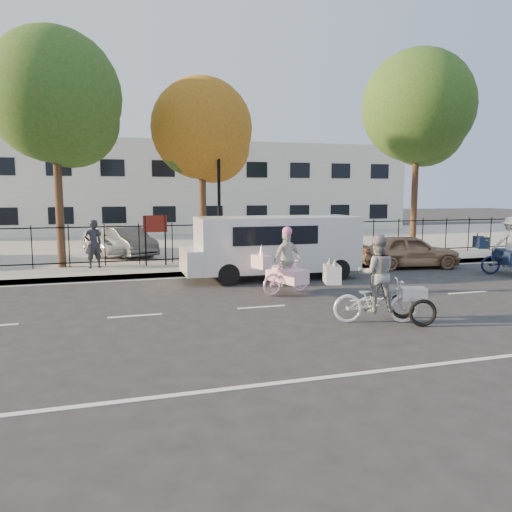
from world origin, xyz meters
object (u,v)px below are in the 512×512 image
object	(u,v)px
lot_car_b	(116,240)
lot_car_c	(128,242)
lot_car_d	(248,233)
zebra_trike	(376,289)
pedestrian	(93,244)
bull_bike	(509,251)
unicorn_bike	(286,269)
gold_sedan	(409,251)
lamppost	(219,183)
white_van	(274,244)

from	to	relation	value
lot_car_b	lot_car_c	xyz separation A→B (m)	(0.49, -0.72, -0.02)
lot_car_b	lot_car_d	bearing A→B (deg)	-8.57
zebra_trike	pedestrian	bearing A→B (deg)	50.92
zebra_trike	bull_bike	world-z (taller)	bull_bike
bull_bike	lot_car_d	bearing A→B (deg)	55.99
lot_car_b	lot_car_d	distance (m)	6.04
unicorn_bike	gold_sedan	xyz separation A→B (m)	(6.01, 3.19, -0.07)
bull_bike	pedestrian	world-z (taller)	bull_bike
lot_car_b	zebra_trike	bearing A→B (deg)	-81.49
gold_sedan	lot_car_c	xyz separation A→B (m)	(-9.78, 5.43, 0.11)
bull_bike	lamppost	bearing A→B (deg)	82.44
white_van	lot_car_c	bearing A→B (deg)	125.97
lamppost	zebra_trike	distance (m)	9.28
gold_sedan	lot_car_c	distance (m)	11.19
white_van	zebra_trike	bearing A→B (deg)	-85.99
bull_bike	lot_car_d	size ratio (longest dim) A/B	0.53
gold_sedan	bull_bike	bearing A→B (deg)	-125.32
lot_car_b	lot_car_c	bearing A→B (deg)	-69.14
bull_bike	lot_car_c	distance (m)	14.38
unicorn_bike	lot_car_d	bearing A→B (deg)	-29.00
lot_car_b	gold_sedan	bearing A→B (deg)	-44.15
lamppost	white_van	distance (m)	3.78
gold_sedan	lot_car_d	bearing A→B (deg)	41.39
gold_sedan	lot_car_d	xyz separation A→B (m)	(-4.25, 6.65, 0.23)
lot_car_d	zebra_trike	bearing A→B (deg)	-98.54
pedestrian	lot_car_b	xyz separation A→B (m)	(0.83, 3.86, -0.24)
lot_car_b	lot_car_c	world-z (taller)	lot_car_b
lamppost	white_van	world-z (taller)	lamppost
lamppost	pedestrian	xyz separation A→B (m)	(-4.48, 0.00, -2.12)
gold_sedan	lot_car_b	bearing A→B (deg)	67.83
white_van	lot_car_c	size ratio (longest dim) A/B	1.60
pedestrian	lot_car_d	size ratio (longest dim) A/B	0.41
lot_car_d	bull_bike	bearing A→B (deg)	-57.89
zebra_trike	lot_car_c	xyz separation A→B (m)	(-4.57, 11.99, 0.00)
zebra_trike	gold_sedan	distance (m)	8.37
zebra_trike	lot_car_b	distance (m)	13.69
white_van	pedestrian	size ratio (longest dim) A/B	3.35
lot_car_c	lot_car_d	xyz separation A→B (m)	(5.53, 1.21, 0.11)
gold_sedan	lot_car_b	world-z (taller)	lot_car_b
bull_bike	lot_car_b	world-z (taller)	bull_bike
unicorn_bike	lot_car_b	world-z (taller)	unicorn_bike
zebra_trike	gold_sedan	xyz separation A→B (m)	(5.21, 6.56, -0.11)
lamppost	lot_car_d	xyz separation A→B (m)	(2.37, 4.35, -2.27)
lamppost	lot_car_b	distance (m)	5.81
zebra_trike	unicorn_bike	world-z (taller)	zebra_trike
lamppost	white_van	bearing A→B (deg)	-69.59
gold_sedan	pedestrian	size ratio (longest dim) A/B	2.16
pedestrian	unicorn_bike	bearing A→B (deg)	112.45
lot_car_b	lamppost	bearing A→B (deg)	-59.80
bull_bike	pedestrian	xyz separation A→B (m)	(-13.46, 4.58, 0.21)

